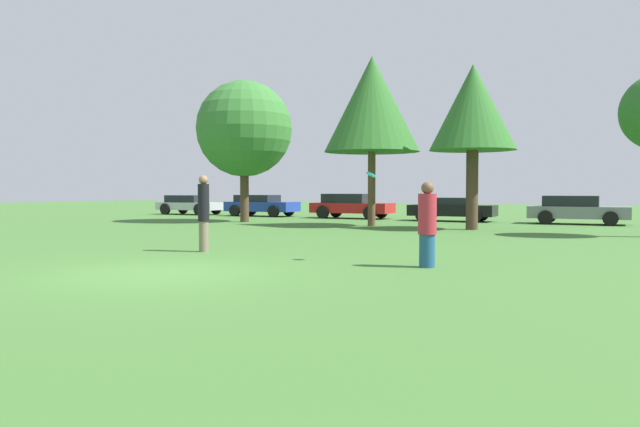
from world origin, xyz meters
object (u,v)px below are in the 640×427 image
at_px(parked_car_silver, 190,204).
at_px(tree_0, 244,129).
at_px(parked_car_grey, 576,209).
at_px(parked_car_black, 451,209).
at_px(parked_car_red, 351,205).
at_px(frisbee, 371,175).
at_px(tree_2, 473,109).
at_px(parked_car_blue, 261,205).
at_px(person_thrower, 204,212).
at_px(tree_1, 372,104).
at_px(person_catcher, 427,224).

bearing_deg(parked_car_silver, tree_0, -36.66).
relative_size(tree_0, parked_car_grey, 1.59).
xyz_separation_m(parked_car_black, parked_car_grey, (5.81, -0.04, 0.04)).
height_order(parked_car_red, parked_car_black, parked_car_red).
xyz_separation_m(frisbee, tree_2, (-0.52, 11.74, 2.85)).
bearing_deg(parked_car_blue, tree_2, -26.08).
distance_m(tree_0, tree_2, 11.26).
bearing_deg(tree_0, parked_car_black, 30.99).
relative_size(frisbee, parked_car_blue, 0.06).
height_order(tree_2, parked_car_grey, tree_2).
relative_size(person_thrower, parked_car_red, 0.43).
height_order(tree_1, parked_car_silver, tree_1).
height_order(tree_2, parked_car_blue, tree_2).
bearing_deg(person_thrower, tree_2, 75.00).
xyz_separation_m(parked_car_red, parked_car_grey, (11.51, -0.49, -0.04)).
relative_size(person_catcher, parked_car_blue, 0.40).
bearing_deg(tree_2, person_catcher, -81.06).
distance_m(tree_0, parked_car_grey, 16.00).
distance_m(tree_0, parked_car_blue, 7.59).
bearing_deg(parked_car_red, tree_0, -119.35).
relative_size(tree_1, tree_2, 1.12).
relative_size(frisbee, parked_car_red, 0.05).
distance_m(person_catcher, parked_car_red, 21.12).
xyz_separation_m(frisbee, parked_car_black, (-2.96, 17.74, -1.27)).
distance_m(tree_1, parked_car_blue, 12.43).
height_order(tree_0, parked_car_blue, tree_0).
distance_m(tree_2, parked_car_blue, 16.07).
bearing_deg(tree_1, frisbee, -67.84).
bearing_deg(frisbee, parked_car_silver, 137.43).
xyz_separation_m(person_thrower, tree_0, (-7.19, 12.41, 3.52)).
relative_size(parked_car_red, parked_car_grey, 1.03).
height_order(tree_2, parked_car_silver, tree_2).
height_order(person_catcher, parked_car_black, person_catcher).
xyz_separation_m(person_thrower, parked_car_grey, (7.43, 17.65, -0.33)).
bearing_deg(parked_car_black, parked_car_silver, 176.92).
relative_size(parked_car_blue, parked_car_red, 0.97).
bearing_deg(tree_2, parked_car_red, 141.60).
bearing_deg(parked_car_grey, parked_car_blue, 176.93).
bearing_deg(parked_car_grey, parked_car_silver, 177.36).
bearing_deg(parked_car_grey, tree_0, -161.20).
relative_size(person_thrower, parked_car_black, 0.46).
bearing_deg(parked_car_red, tree_2, -39.35).
distance_m(person_thrower, tree_0, 14.76).
bearing_deg(parked_car_red, parked_car_grey, -3.39).
bearing_deg(person_catcher, parked_car_silver, -37.14).
height_order(tree_0, parked_car_grey, tree_0).
bearing_deg(person_catcher, person_thrower, 0.00).
bearing_deg(tree_2, tree_1, 176.15).
distance_m(tree_0, parked_car_black, 10.98).
height_order(tree_1, parked_car_black, tree_1).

